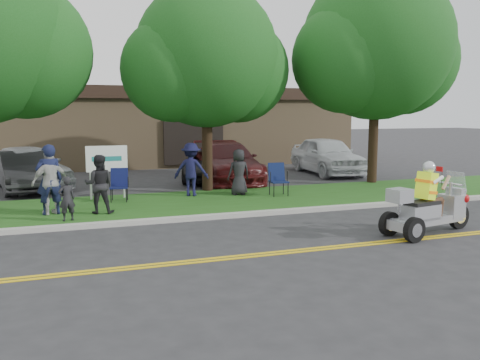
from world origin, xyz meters
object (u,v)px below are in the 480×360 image
object	(u,v)px
spectator_adult_right	(51,182)
parked_car_mid	(210,165)
lawn_chair_a	(278,177)
trike_scooter	(428,209)
parked_car_far_right	(327,155)
parked_car_right	(227,162)
spectator_adult_left	(49,180)
parked_car_far_left	(29,167)
parked_car_left	(24,171)
lawn_chair_b	(119,183)
spectator_adult_mid	(99,184)

from	to	relation	value
spectator_adult_right	parked_car_mid	distance (m)	8.30
lawn_chair_a	spectator_adult_right	distance (m)	6.93
trike_scooter	parked_car_far_right	xyz separation A→B (m)	(3.44, 10.83, 0.25)
parked_car_far_right	parked_car_right	bearing A→B (deg)	-164.53
spectator_adult_left	parked_car_right	bearing A→B (deg)	-151.55
parked_car_far_left	parked_car_right	distance (m)	7.36
spectator_adult_left	spectator_adult_right	distance (m)	0.09
trike_scooter	parked_car_right	size ratio (longest dim) A/B	0.48
parked_car_far_left	parked_car_far_right	size ratio (longest dim) A/B	0.96
parked_car_left	parked_car_right	xyz separation A→B (m)	(7.49, -0.25, 0.08)
lawn_chair_b	parked_car_left	distance (m)	4.81
lawn_chair_a	lawn_chair_b	bearing A→B (deg)	177.14
spectator_adult_left	spectator_adult_mid	xyz separation A→B (m)	(1.23, -0.28, -0.14)
lawn_chair_a	parked_car_far_right	size ratio (longest dim) A/B	0.21
lawn_chair_a	parked_car_mid	distance (m)	4.93
spectator_adult_left	trike_scooter	bearing A→B (deg)	140.30
parked_car_mid	parked_car_right	bearing A→B (deg)	-34.40
parked_car_left	parked_car_far_right	size ratio (longest dim) A/B	0.87
parked_car_mid	spectator_adult_mid	bearing A→B (deg)	-110.96
parked_car_mid	spectator_adult_right	bearing A→B (deg)	-118.74
parked_car_right	spectator_adult_mid	bearing A→B (deg)	-128.69
lawn_chair_b	parked_car_far_left	world-z (taller)	parked_car_far_left
parked_car_mid	parked_car_left	bearing A→B (deg)	-159.08
parked_car_far_left	parked_car_far_right	distance (m)	12.40
lawn_chair_b	parked_car_left	bearing A→B (deg)	138.08
spectator_adult_right	parked_car_left	size ratio (longest dim) A/B	0.39
trike_scooter	lawn_chair_a	xyz separation A→B (m)	(-1.27, 5.64, 0.10)
trike_scooter	spectator_adult_right	bearing A→B (deg)	138.56
spectator_adult_mid	parked_car_left	size ratio (longest dim) A/B	0.36
parked_car_mid	parked_car_far_right	distance (m)	5.58
trike_scooter	spectator_adult_left	distance (m)	9.47
spectator_adult_left	parked_car_mid	size ratio (longest dim) A/B	0.41
spectator_adult_left	parked_car_mid	xyz separation A→B (m)	(6.05, 5.72, -0.40)
trike_scooter	lawn_chair_b	size ratio (longest dim) A/B	2.62
trike_scooter	spectator_adult_left	xyz separation A→B (m)	(-8.17, 4.77, 0.44)
spectator_adult_mid	parked_car_far_left	size ratio (longest dim) A/B	0.33
lawn_chair_b	spectator_adult_left	xyz separation A→B (m)	(-1.95, -1.50, 0.37)
parked_car_mid	parked_car_right	xyz separation A→B (m)	(0.49, -0.63, 0.16)
lawn_chair_b	spectator_adult_mid	distance (m)	1.93
spectator_adult_right	parked_car_far_right	distance (m)	13.06
lawn_chair_a	parked_car_left	bearing A→B (deg)	154.74
spectator_adult_left	parked_car_left	size ratio (longest dim) A/B	0.43
parked_car_left	lawn_chair_a	bearing A→B (deg)	-38.78
spectator_adult_left	parked_car_mid	world-z (taller)	spectator_adult_left
parked_car_far_left	parked_car_right	world-z (taller)	parked_car_far_left
lawn_chair_a	parked_car_far_left	size ratio (longest dim) A/B	0.22
parked_car_far_right	parked_car_left	bearing A→B (deg)	-172.12
parked_car_right	parked_car_far_left	bearing A→B (deg)	-179.41
lawn_chair_b	parked_car_right	bearing A→B (deg)	49.01
spectator_adult_left	parked_car_mid	distance (m)	8.34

